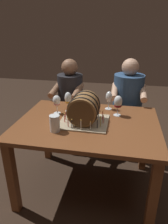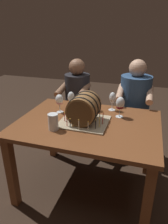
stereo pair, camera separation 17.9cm
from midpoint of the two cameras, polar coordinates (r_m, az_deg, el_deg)
The scene contains 11 objects.
ground_plane at distance 2.26m, azimuth 3.30°, elevation -19.71°, with size 8.00×8.00×0.00m, color #332319.
dining_table at distance 1.89m, azimuth 3.73°, elevation -5.81°, with size 1.25×0.93×0.73m.
barrel_cake at distance 1.79m, azimuth 2.88°, elevation 0.63°, with size 0.42×0.37×0.27m.
wine_glass_white at distance 2.07m, azimuth 4.94°, elevation 3.43°, with size 0.07×0.07×0.17m.
wine_glass_empty at distance 2.08m, azimuth 10.31°, elevation 3.71°, with size 0.07×0.07×0.19m.
wine_glass_red at distance 1.94m, azimuth 12.57°, elevation 2.17°, with size 0.08×0.08×0.20m.
wine_glass_amber at distance 2.04m, azimuth -1.05°, elevation 3.79°, with size 0.07×0.07×0.20m.
wine_glass_rose at distance 2.00m, azimuth -4.24°, elevation 3.24°, with size 0.08×0.08×0.18m.
beer_pint at distance 1.69m, azimuth -5.47°, elevation -2.95°, with size 0.08×0.08×0.14m.
person_seated_left at distance 2.65m, azimuth 0.12°, elevation 0.57°, with size 0.37×0.47×1.16m.
person_seated_right at distance 2.54m, azimuth 15.37°, elevation -0.52°, with size 0.38×0.47×1.19m.
Camera 2 is at (0.46, -1.59, 1.53)m, focal length 33.24 mm.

